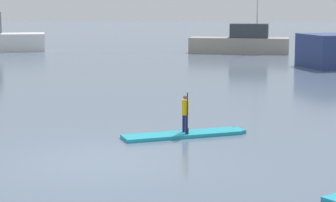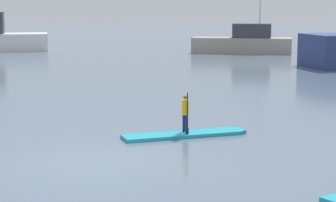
{
  "view_description": "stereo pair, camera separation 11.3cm",
  "coord_description": "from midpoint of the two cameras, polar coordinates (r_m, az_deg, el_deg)",
  "views": [
    {
      "loc": [
        0.22,
        -15.06,
        3.81
      ],
      "look_at": [
        1.83,
        2.06,
        1.13
      ],
      "focal_mm": 67.38,
      "sensor_mm": 36.0,
      "label": 1
    },
    {
      "loc": [
        0.34,
        -15.07,
        3.81
      ],
      "look_at": [
        1.83,
        2.06,
        1.13
      ],
      "focal_mm": 67.38,
      "sensor_mm": 36.0,
      "label": 2
    }
  ],
  "objects": [
    {
      "name": "motor_boat_small_navy",
      "position": [
        49.01,
        6.96,
        5.33
      ],
      "size": [
        7.92,
        4.32,
        7.36
      ],
      "color": "#9E9384",
      "rests_on": "ground"
    },
    {
      "name": "ground_plane",
      "position": [
        15.54,
        -5.88,
        -5.39
      ],
      "size": [
        240.0,
        240.0,
        0.0
      ],
      "primitive_type": "plane",
      "color": "slate"
    },
    {
      "name": "paddler_child_solo",
      "position": [
        18.13,
        1.77,
        -0.98
      ],
      "size": [
        0.24,
        0.38,
        1.2
      ],
      "color": "#19194C",
      "rests_on": "paddleboard_near"
    },
    {
      "name": "paddleboard_near",
      "position": [
        18.26,
        1.71,
        -3.04
      ],
      "size": [
        3.73,
        1.63,
        0.1
      ],
      "color": "#1E9EB2",
      "rests_on": "ground"
    }
  ]
}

